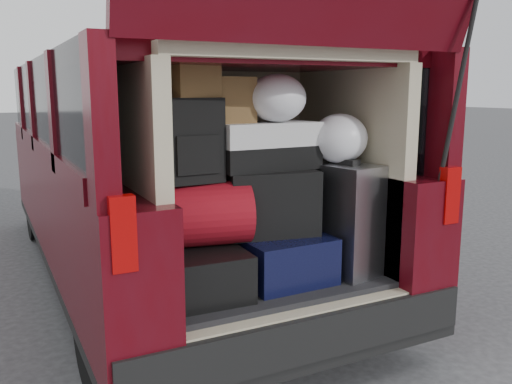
% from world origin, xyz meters
% --- Properties ---
extents(ground, '(80.00, 80.00, 0.00)m').
position_xyz_m(ground, '(0.00, 0.00, 0.00)').
color(ground, '#323235').
rests_on(ground, ground).
extents(minivan, '(1.90, 5.35, 2.77)m').
position_xyz_m(minivan, '(0.00, 1.86, 0.91)').
color(minivan, black).
rests_on(minivan, ground).
extents(load_floor, '(1.24, 1.05, 0.55)m').
position_xyz_m(load_floor, '(0.00, 0.28, 0.28)').
color(load_floor, black).
rests_on(load_floor, ground).
extents(black_hardshell, '(0.45, 0.60, 0.23)m').
position_xyz_m(black_hardshell, '(-0.40, 0.13, 0.67)').
color(black_hardshell, black).
rests_on(black_hardshell, load_floor).
extents(navy_hardshell, '(0.48, 0.58, 0.25)m').
position_xyz_m(navy_hardshell, '(0.08, 0.14, 0.67)').
color(navy_hardshell, black).
rests_on(navy_hardshell, load_floor).
extents(silver_roller, '(0.33, 0.45, 0.61)m').
position_xyz_m(silver_roller, '(0.45, 0.05, 0.86)').
color(silver_roller, white).
rests_on(silver_roller, load_floor).
extents(red_duffel, '(0.55, 0.41, 0.33)m').
position_xyz_m(red_duffel, '(-0.36, 0.14, 0.95)').
color(red_duffel, maroon).
rests_on(red_duffel, black_hardshell).
extents(black_soft_case, '(0.53, 0.38, 0.35)m').
position_xyz_m(black_soft_case, '(0.05, 0.14, 0.97)').
color(black_soft_case, black).
rests_on(black_soft_case, navy_hardshell).
extents(backpack, '(0.30, 0.19, 0.42)m').
position_xyz_m(backpack, '(-0.39, 0.16, 1.32)').
color(backpack, black).
rests_on(backpack, red_duffel).
extents(twotone_duffel, '(0.57, 0.31, 0.25)m').
position_xyz_m(twotone_duffel, '(0.04, 0.20, 1.27)').
color(twotone_duffel, silver).
rests_on(twotone_duffel, black_soft_case).
extents(grocery_sack_lower, '(0.26, 0.23, 0.21)m').
position_xyz_m(grocery_sack_lower, '(-0.38, 0.18, 1.63)').
color(grocery_sack_lower, brown).
rests_on(grocery_sack_lower, backpack).
extents(grocery_sack_upper, '(0.25, 0.21, 0.24)m').
position_xyz_m(grocery_sack_upper, '(-0.16, 0.23, 1.51)').
color(grocery_sack_upper, brown).
rests_on(grocery_sack_upper, twotone_duffel).
extents(plastic_bag_center, '(0.34, 0.32, 0.25)m').
position_xyz_m(plastic_bag_center, '(0.09, 0.16, 1.52)').
color(plastic_bag_center, white).
rests_on(plastic_bag_center, twotone_duffel).
extents(plastic_bag_right, '(0.36, 0.35, 0.27)m').
position_xyz_m(plastic_bag_right, '(0.45, 0.09, 1.30)').
color(plastic_bag_right, white).
rests_on(plastic_bag_right, silver_roller).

